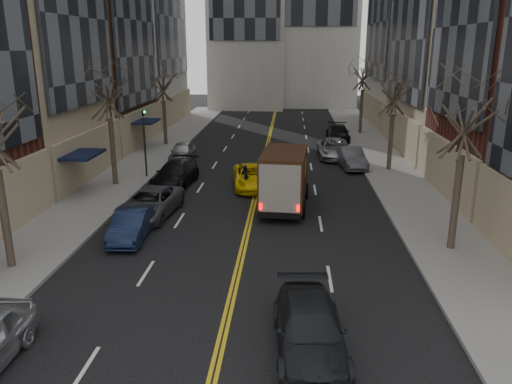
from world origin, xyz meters
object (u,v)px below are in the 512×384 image
at_px(pedestrian, 246,180).
at_px(taxi, 253,177).
at_px(observer_sedan, 309,330).
at_px(ups_truck, 285,179).

bearing_deg(pedestrian, taxi, -18.81).
bearing_deg(taxi, observer_sedan, -88.16).
distance_m(ups_truck, observer_sedan, 13.18).
relative_size(observer_sedan, pedestrian, 2.88).
bearing_deg(pedestrian, observer_sedan, -174.66).
relative_size(ups_truck, pedestrian, 3.51).
distance_m(observer_sedan, taxi, 17.17).
height_order(observer_sedan, pedestrian, pedestrian).
relative_size(ups_truck, taxi, 1.21).
xyz_separation_m(taxi, pedestrian, (-0.30, -1.32, 0.17)).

